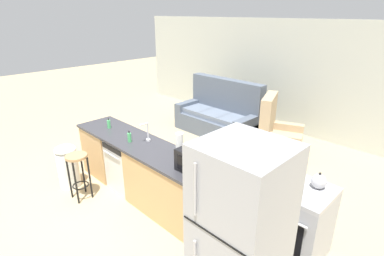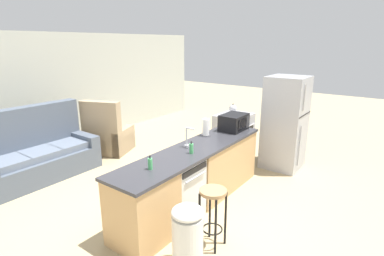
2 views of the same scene
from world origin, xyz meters
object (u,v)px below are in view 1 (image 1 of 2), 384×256
at_px(stove_range, 293,219).
at_px(couch, 220,116).
at_px(kettle, 319,181).
at_px(armchair, 276,137).
at_px(dishwasher, 129,163).
at_px(refrigerator, 240,235).
at_px(paper_towel_roll, 180,143).
at_px(dish_soap_bottle, 109,124).
at_px(bar_stool, 78,167).
at_px(microwave, 199,161).
at_px(trash_bin, 68,166).
at_px(soap_bottle, 129,137).

height_order(stove_range, couch, couch).
relative_size(kettle, armchair, 0.17).
relative_size(dishwasher, refrigerator, 0.47).
bearing_deg(paper_towel_roll, dish_soap_bottle, -171.98).
bearing_deg(bar_stool, paper_towel_roll, 37.02).
xyz_separation_m(refrigerator, kettle, (0.17, 1.23, 0.10)).
bearing_deg(armchair, couch, 177.71).
distance_m(kettle, bar_stool, 3.37).
height_order(stove_range, bar_stool, stove_range).
relative_size(kettle, bar_stool, 0.28).
xyz_separation_m(microwave, trash_bin, (-2.29, -0.72, -0.66)).
distance_m(dish_soap_bottle, armchair, 3.32).
relative_size(soap_bottle, dish_soap_bottle, 1.00).
xyz_separation_m(paper_towel_roll, trash_bin, (-1.72, -0.93, -0.66)).
bearing_deg(paper_towel_roll, trash_bin, -151.71).
distance_m(dishwasher, microwave, 1.68).
bearing_deg(dish_soap_bottle, armchair, 61.17).
bearing_deg(microwave, dish_soap_bottle, -179.86).
height_order(paper_towel_roll, soap_bottle, paper_towel_roll).
height_order(dishwasher, kettle, kettle).
distance_m(paper_towel_roll, trash_bin, 2.06).
bearing_deg(couch, soap_bottle, -76.63).
bearing_deg(kettle, dish_soap_bottle, -168.24).
relative_size(dishwasher, trash_bin, 1.14).
xyz_separation_m(refrigerator, couch, (-3.11, 3.46, -0.49)).
bearing_deg(dishwasher, bar_stool, -109.23).
height_order(dish_soap_bottle, kettle, kettle).
height_order(paper_towel_roll, couch, couch).
bearing_deg(stove_range, bar_stool, -155.72).
xyz_separation_m(dishwasher, refrigerator, (2.60, -0.55, 0.47)).
relative_size(paper_towel_roll, armchair, 0.24).
bearing_deg(kettle, couch, 145.76).
height_order(dish_soap_bottle, couch, couch).
bearing_deg(soap_bottle, dish_soap_bottle, 173.78).
xyz_separation_m(refrigerator, soap_bottle, (-2.40, 0.46, 0.08)).
bearing_deg(dishwasher, stove_range, 11.91).
bearing_deg(trash_bin, refrigerator, 2.92).
xyz_separation_m(dish_soap_bottle, kettle, (3.29, 0.69, 0.01)).
height_order(stove_range, soap_bottle, soap_bottle).
bearing_deg(soap_bottle, microwave, 3.54).
height_order(stove_range, armchair, armchair).
bearing_deg(armchair, dish_soap_bottle, -118.83).
bearing_deg(soap_bottle, dishwasher, 157.19).
height_order(dishwasher, stove_range, stove_range).
bearing_deg(stove_range, paper_towel_roll, -168.00).
distance_m(couch, armchair, 1.56).
relative_size(refrigerator, kettle, 8.67).
height_order(bar_stool, trash_bin, same).
bearing_deg(couch, dish_soap_bottle, -90.30).
xyz_separation_m(microwave, paper_towel_roll, (-0.57, 0.21, -0.00)).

